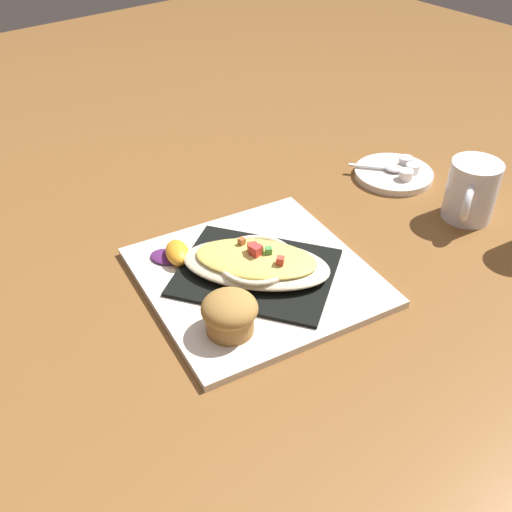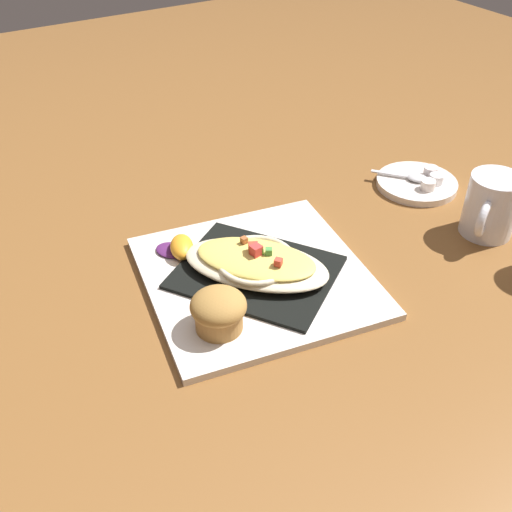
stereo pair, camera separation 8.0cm
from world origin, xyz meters
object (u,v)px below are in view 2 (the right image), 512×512
coffee_mug (490,209)px  spoon (414,177)px  creamer_cup_1 (436,179)px  creamer_cup_2 (431,171)px  muffin (219,310)px  creamer_saucer (417,183)px  square_plate (256,277)px  gratin_dish (256,262)px  creamer_cup_0 (428,185)px  orange_garnish (180,248)px

coffee_mug → spoon: 0.16m
creamer_cup_1 → creamer_cup_2: bearing=-23.7°
muffin → creamer_saucer: (0.14, -0.45, -0.03)m
square_plate → spoon: 0.37m
gratin_dish → muffin: (-0.07, 0.09, 0.01)m
gratin_dish → coffee_mug: size_ratio=2.11×
gratin_dish → creamer_cup_1: bearing=-82.6°
spoon → creamer_cup_1: 0.04m
spoon → creamer_saucer: bearing=-139.4°
gratin_dish → muffin: muffin is taller
creamer_saucer → creamer_cup_0: 0.03m
coffee_mug → square_plate: bearing=76.9°
gratin_dish → creamer_saucer: bearing=-78.7°
square_plate → orange_garnish: orange_garnish is taller
coffee_mug → creamer_cup_0: 0.13m
creamer_cup_2 → orange_garnish: bearing=87.3°
square_plate → creamer_cup_0: 0.36m
muffin → spoon: muffin is taller
square_plate → creamer_saucer: (0.07, -0.36, 0.00)m
square_plate → muffin: muffin is taller
orange_garnish → spoon: 0.43m
creamer_cup_1 → square_plate: bearing=97.4°
gratin_dish → spoon: size_ratio=2.65×
gratin_dish → creamer_cup_2: gratin_dish is taller
coffee_mug → creamer_saucer: bearing=-2.6°
coffee_mug → creamer_cup_2: bearing=-13.5°
muffin → creamer_cup_2: (0.14, -0.48, -0.02)m
muffin → coffee_mug: coffee_mug is taller
creamer_cup_0 → square_plate: bearing=96.8°
spoon → orange_garnish: bearing=87.5°
square_plate → creamer_cup_0: size_ratio=12.13×
square_plate → coffee_mug: bearing=-103.1°
creamer_cup_1 → creamer_cup_2: 0.03m
spoon → coffee_mug: bearing=178.7°
spoon → creamer_cup_0: 0.03m
orange_garnish → creamer_saucer: (-0.02, -0.43, -0.01)m
square_plate → creamer_cup_0: (0.04, -0.36, 0.01)m
gratin_dish → orange_garnish: (0.09, 0.07, -0.01)m
creamer_saucer → orange_garnish: bearing=87.0°
orange_garnish → spoon: (-0.02, -0.43, -0.00)m
creamer_saucer → creamer_cup_0: size_ratio=5.61×
creamer_cup_0 → creamer_cup_2: 0.05m
square_plate → spoon: bearing=-78.0°
creamer_cup_0 → creamer_cup_2: same height
square_plate → muffin: size_ratio=4.25×
orange_garnish → creamer_cup_1: 0.45m
muffin → creamer_cup_1: size_ratio=2.85×
gratin_dish → creamer_cup_1: 0.38m
creamer_saucer → spoon: spoon is taller
creamer_cup_0 → orange_garnish: bearing=83.0°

